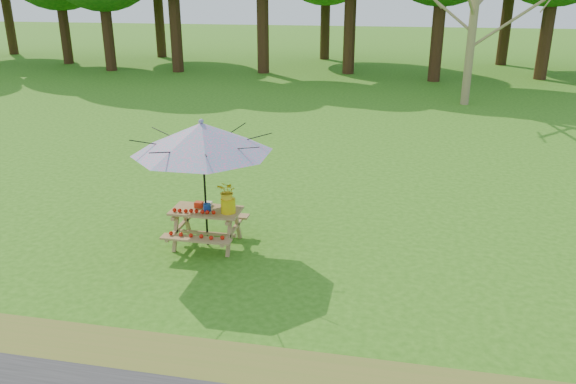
# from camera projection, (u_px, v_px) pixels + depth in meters

# --- Properties ---
(ground) EXTENTS (120.00, 120.00, 0.00)m
(ground) POSITION_uv_depth(u_px,v_px,m) (105.00, 248.00, 9.79)
(ground) COLOR #2F6A14
(ground) RESTS_ON ground
(picnic_table) EXTENTS (1.20, 1.32, 0.67)m
(picnic_table) POSITION_uv_depth(u_px,v_px,m) (207.00, 228.00, 9.82)
(picnic_table) COLOR #AA8A4C
(picnic_table) RESTS_ON ground
(patio_umbrella) EXTENTS (3.10, 3.10, 2.27)m
(patio_umbrella) POSITION_uv_depth(u_px,v_px,m) (202.00, 138.00, 9.26)
(patio_umbrella) COLOR black
(patio_umbrella) RESTS_ON ground
(produce_bins) EXTENTS (0.33, 0.37, 0.13)m
(produce_bins) POSITION_uv_depth(u_px,v_px,m) (205.00, 206.00, 9.74)
(produce_bins) COLOR red
(produce_bins) RESTS_ON picnic_table
(tomatoes_row) EXTENTS (0.77, 0.13, 0.07)m
(tomatoes_row) POSITION_uv_depth(u_px,v_px,m) (194.00, 211.00, 9.55)
(tomatoes_row) COLOR red
(tomatoes_row) RESTS_ON picnic_table
(flower_bucket) EXTENTS (0.42, 0.39, 0.57)m
(flower_bucket) POSITION_uv_depth(u_px,v_px,m) (228.00, 196.00, 9.48)
(flower_bucket) COLOR yellow
(flower_bucket) RESTS_ON picnic_table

